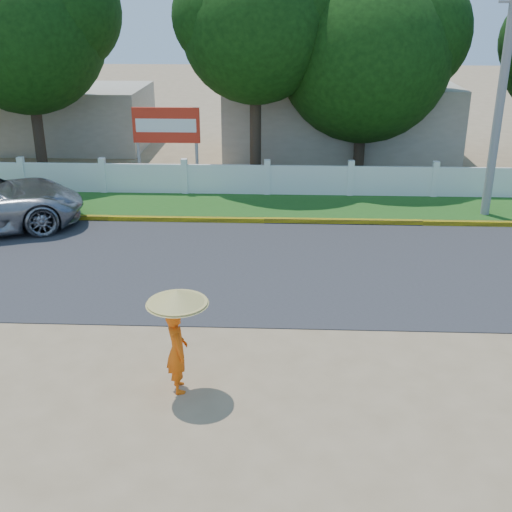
{
  "coord_description": "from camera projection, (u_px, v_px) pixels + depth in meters",
  "views": [
    {
      "loc": [
        0.59,
        -11.33,
        6.69
      ],
      "look_at": [
        0.0,
        2.0,
        1.3
      ],
      "focal_mm": 45.0,
      "sensor_mm": 36.0,
      "label": 1
    }
  ],
  "objects": [
    {
      "name": "building_near",
      "position": [
        338.0,
        119.0,
        28.97
      ],
      "size": [
        10.0,
        6.0,
        3.2
      ],
      "primitive_type": "cube",
      "color": "#B7AD99",
      "rests_on": "ground"
    },
    {
      "name": "building_far",
      "position": [
        62.0,
        117.0,
        30.5
      ],
      "size": [
        8.0,
        5.0,
        2.8
      ],
      "primitive_type": "cube",
      "color": "#B7AD99",
      "rests_on": "ground"
    },
    {
      "name": "utility_pole",
      "position": [
        500.0,
        102.0,
        19.89
      ],
      "size": [
        0.28,
        0.28,
        7.37
      ],
      "primitive_type": "cylinder",
      "color": "gray",
      "rests_on": "ground"
    },
    {
      "name": "monk_with_parasol",
      "position": [
        177.0,
        326.0,
        11.31
      ],
      "size": [
        1.11,
        1.11,
        2.01
      ],
      "color": "#EB580C",
      "rests_on": "ground"
    },
    {
      "name": "road",
      "position": [
        260.0,
        266.0,
        17.19
      ],
      "size": [
        60.0,
        7.0,
        0.02
      ],
      "primitive_type": "cube",
      "color": "#38383A",
      "rests_on": "ground"
    },
    {
      "name": "ground",
      "position": [
        252.0,
        352.0,
        13.02
      ],
      "size": [
        120.0,
        120.0,
        0.0
      ],
      "primitive_type": "plane",
      "color": "#9E8460",
      "rests_on": "ground"
    },
    {
      "name": "billboard",
      "position": [
        166.0,
        130.0,
        23.76
      ],
      "size": [
        2.5,
        0.13,
        2.95
      ],
      "color": "gray",
      "rests_on": "ground"
    },
    {
      "name": "fence",
      "position": [
        267.0,
        180.0,
        23.19
      ],
      "size": [
        40.0,
        0.1,
        1.1
      ],
      "primitive_type": "cube",
      "color": "silver",
      "rests_on": "ground"
    },
    {
      "name": "curb",
      "position": [
        264.0,
        221.0,
        20.45
      ],
      "size": [
        40.0,
        0.18,
        0.16
      ],
      "primitive_type": "cube",
      "color": "yellow",
      "rests_on": "ground"
    },
    {
      "name": "grass_verge",
      "position": [
        266.0,
        206.0,
        22.05
      ],
      "size": [
        60.0,
        3.5,
        0.03
      ],
      "primitive_type": "cube",
      "color": "#2D601E",
      "rests_on": "ground"
    },
    {
      "name": "tree_row",
      "position": [
        324.0,
        44.0,
        24.43
      ],
      "size": [
        32.7,
        7.25,
        8.47
      ],
      "color": "#473828",
      "rests_on": "ground"
    }
  ]
}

